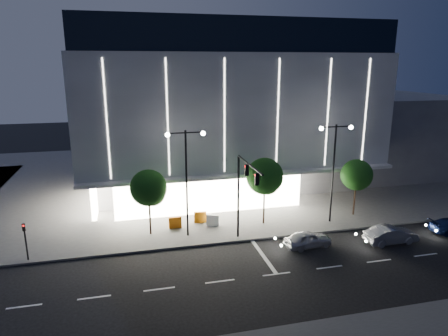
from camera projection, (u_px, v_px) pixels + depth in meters
ground at (243, 267)px, 28.38m from camera, size 160.00×160.00×0.00m
sidewalk_museum at (228, 174)px, 52.07m from camera, size 70.00×40.00×0.15m
museum at (215, 105)px, 47.68m from camera, size 30.00×25.80×18.00m
annex_building at (374, 130)px, 55.63m from camera, size 16.00×20.00×10.00m
traffic_mast at (244, 185)px, 30.48m from camera, size 0.33×5.89×7.07m
street_lamp_west at (186, 168)px, 31.83m from camera, size 3.16×0.36×9.00m
street_lamp_east at (334, 159)px, 34.80m from camera, size 3.16×0.36×9.00m
ped_signal_far at (25, 238)px, 28.70m from camera, size 0.22×0.24×3.00m
tree_left at (149, 190)px, 32.59m from camera, size 3.02×3.02×5.72m
tree_mid at (265, 178)px, 34.81m from camera, size 3.25×3.25×6.15m
tree_right at (357, 177)px, 36.98m from camera, size 2.91×2.91×5.51m
car_lead at (308, 239)px, 31.36m from camera, size 3.98×1.98×1.30m
car_second at (391, 235)px, 32.02m from camera, size 4.32×1.59×1.41m
barrier_a at (175, 223)px, 34.63m from camera, size 1.10×0.26×1.00m
barrier_c at (200, 217)px, 35.86m from camera, size 1.12×0.38×1.00m
barrier_d at (213, 220)px, 35.18m from camera, size 1.12×0.61×1.00m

